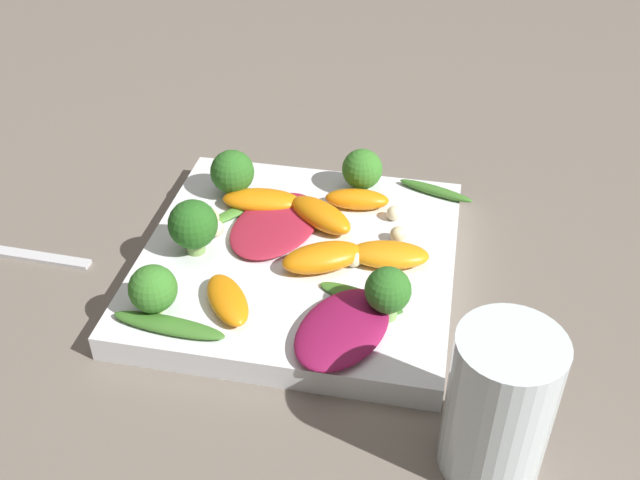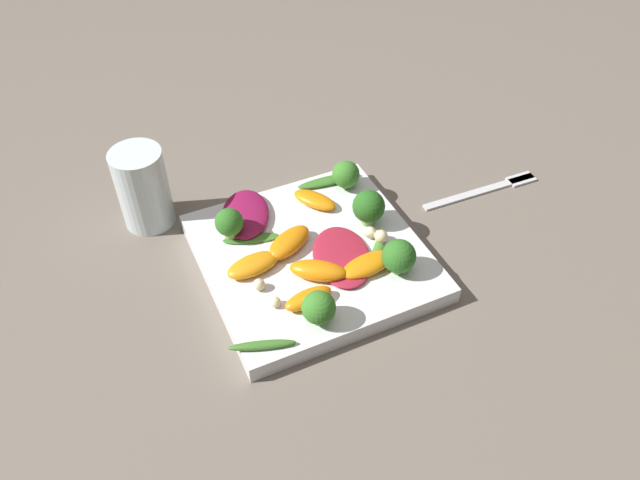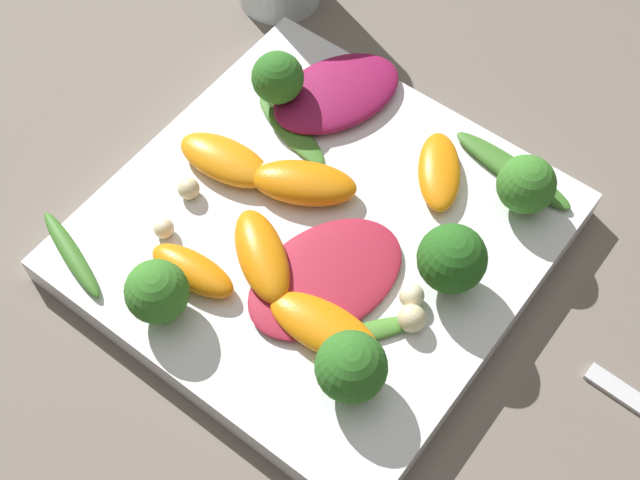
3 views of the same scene
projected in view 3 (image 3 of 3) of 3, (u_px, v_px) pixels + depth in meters
name	position (u px, v px, depth m)	size (l,w,h in m)	color
ground_plane	(318.00, 246.00, 0.57)	(2.40, 2.40, 0.00)	#6B6056
plate	(318.00, 237.00, 0.56)	(0.26, 0.26, 0.02)	white
radicchio_leaf_0	(337.00, 93.00, 0.60)	(0.11, 0.09, 0.01)	maroon
radicchio_leaf_1	(326.00, 278.00, 0.53)	(0.12, 0.09, 0.01)	maroon
orange_segment_0	(225.00, 160.00, 0.56)	(0.04, 0.07, 0.02)	orange
orange_segment_1	(439.00, 171.00, 0.56)	(0.07, 0.06, 0.01)	orange
orange_segment_2	(262.00, 256.00, 0.53)	(0.06, 0.07, 0.02)	orange
orange_segment_3	(324.00, 327.00, 0.50)	(0.04, 0.07, 0.02)	orange
orange_segment_4	(193.00, 271.00, 0.52)	(0.03, 0.06, 0.02)	orange
orange_segment_5	(304.00, 183.00, 0.55)	(0.06, 0.07, 0.02)	orange
broccoli_floret_0	(278.00, 79.00, 0.58)	(0.03, 0.03, 0.04)	#84AD5B
broccoli_floret_1	(351.00, 368.00, 0.47)	(0.04, 0.04, 0.04)	#84AD5B
broccoli_floret_2	(526.00, 185.00, 0.54)	(0.04, 0.04, 0.04)	#7A9E51
broccoli_floret_3	(452.00, 260.00, 0.51)	(0.04, 0.04, 0.05)	#7A9E51
broccoli_floret_4	(157.00, 292.00, 0.50)	(0.04, 0.04, 0.04)	#7A9E51
arugula_sprig_0	(71.00, 254.00, 0.53)	(0.03, 0.07, 0.01)	#3D7528
arugula_sprig_1	(291.00, 130.00, 0.59)	(0.04, 0.07, 0.00)	#3D7528
arugula_sprig_2	(512.00, 170.00, 0.57)	(0.03, 0.09, 0.01)	#3D7528
arugula_sprig_3	(369.00, 332.00, 0.51)	(0.06, 0.05, 0.01)	#47842D
macadamia_nut_0	(412.00, 318.00, 0.51)	(0.02, 0.02, 0.02)	beige
macadamia_nut_1	(412.00, 296.00, 0.52)	(0.01, 0.01, 0.01)	beige
macadamia_nut_2	(188.00, 189.00, 0.56)	(0.01, 0.01, 0.01)	beige
macadamia_nut_3	(164.00, 228.00, 0.54)	(0.01, 0.01, 0.01)	beige
macadamia_nut_4	(267.00, 173.00, 0.56)	(0.01, 0.01, 0.01)	beige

